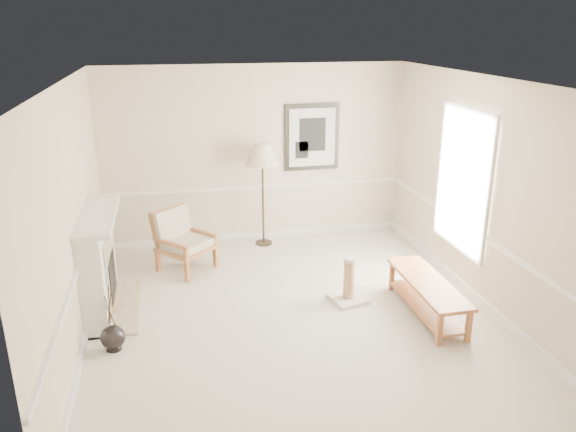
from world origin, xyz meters
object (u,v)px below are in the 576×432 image
at_px(bench, 427,292).
at_px(armchair, 181,237).
at_px(floor_lamp, 262,157).
at_px(scratching_post, 349,288).
at_px(floor_vase, 113,338).

bearing_deg(bench, armchair, 144.82).
bearing_deg(floor_lamp, scratching_post, -71.66).
height_order(floor_vase, armchair, armchair).
xyz_separation_m(floor_vase, floor_lamp, (2.21, 2.81, 1.33)).
bearing_deg(floor_lamp, bench, -59.99).
bearing_deg(floor_vase, armchair, 68.32).
xyz_separation_m(armchair, floor_lamp, (1.36, 0.69, 0.99)).
height_order(armchair, bench, armchair).
xyz_separation_m(armchair, scratching_post, (2.11, -1.56, -0.29)).
xyz_separation_m(armchair, bench, (2.97, -2.10, -0.19)).
relative_size(armchair, bench, 0.63).
bearing_deg(armchair, floor_lamp, -16.03).
distance_m(armchair, bench, 3.64).
bearing_deg(armchair, scratching_post, -79.36).
bearing_deg(floor_vase, floor_lamp, 51.84).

